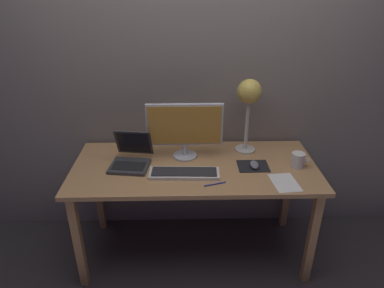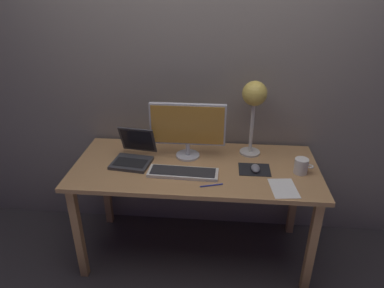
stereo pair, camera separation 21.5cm
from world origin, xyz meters
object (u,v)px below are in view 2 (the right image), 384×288
Objects in this scene: laptop at (134,152)px; desk_lamp at (254,99)px; pen at (211,185)px; monitor at (188,127)px; keyboard_main at (183,173)px; mouse at (255,168)px; coffee_mug at (301,166)px.

laptop is 0.87m from desk_lamp.
laptop reaches higher than pen.
desk_lamp reaches higher than pen.
desk_lamp is at bearing 11.23° from monitor.
monitor is at bearing 116.42° from pen.
pen is (0.18, -0.12, -0.01)m from keyboard_main.
mouse is 0.28m from coffee_mug.
mouse is at bearing 36.02° from pen.
mouse reaches higher than keyboard_main.
laptop is 0.81m from mouse.
mouse is (0.45, -0.16, -0.20)m from monitor.
desk_lamp is 5.40× the size of mouse.
laptop is 2.56× the size of coffee_mug.
coffee_mug is 0.86× the size of pen.
laptop reaches higher than coffee_mug.
monitor is at bearing 167.99° from coffee_mug.
mouse is at bearing -5.69° from laptop.
coffee_mug reaches higher than mouse.
monitor is 0.39m from laptop.
keyboard_main is 0.46m from mouse.
monitor is 4.17× the size of coffee_mug.
keyboard_main is 0.86× the size of desk_lamp.
coffee_mug is (0.73, -0.16, -0.17)m from monitor.
coffee_mug is at bearing 0.43° from mouse.
keyboard_main reaches higher than pen.
monitor is at bearing -168.77° from desk_lamp.
desk_lamp is (0.44, 0.32, 0.39)m from keyboard_main.
pen is (0.18, -0.36, -0.22)m from monitor.
coffee_mug reaches higher than pen.
keyboard_main is (-0.01, -0.24, -0.21)m from monitor.
pen is at bearing -32.79° from keyboard_main.
mouse is at bearing -179.57° from coffee_mug.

